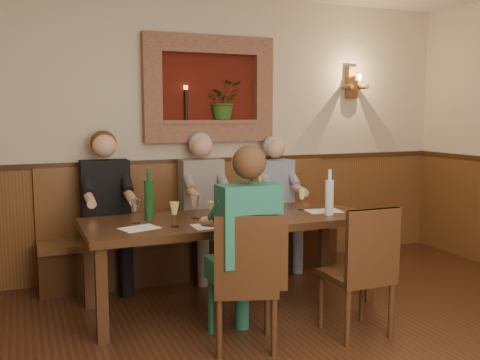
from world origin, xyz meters
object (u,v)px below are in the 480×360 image
(chair_near_right, at_px, (357,297))
(bench, at_px, (197,242))
(person_bench_mid, at_px, (204,218))
(person_bench_right, at_px, (277,214))
(wine_bottle_green_a, at_px, (260,198))
(chair_near_left, at_px, (245,308))
(wine_bottle_green_b, at_px, (149,199))
(person_bench_left, at_px, (108,224))
(water_bottle, at_px, (329,196))
(spittoon_bucket, at_px, (231,203))
(dining_table, at_px, (231,226))
(person_chair_front, at_px, (243,264))

(chair_near_right, bearing_deg, bench, 109.66)
(person_bench_mid, height_order, person_bench_right, person_bench_mid)
(chair_near_right, relative_size, wine_bottle_green_a, 2.41)
(chair_near_left, height_order, wine_bottle_green_b, wine_bottle_green_b)
(person_bench_left, bearing_deg, water_bottle, -32.22)
(bench, xyz_separation_m, person_bench_left, (-0.89, -0.11, 0.27))
(chair_near_right, xyz_separation_m, spittoon_bucket, (-0.65, 0.86, 0.60))
(chair_near_right, xyz_separation_m, water_bottle, (0.18, 0.69, 0.63))
(bench, relative_size, chair_near_right, 3.14)
(water_bottle, bearing_deg, dining_table, 164.12)
(person_bench_left, height_order, person_chair_front, person_bench_left)
(person_bench_right, xyz_separation_m, water_bottle, (-0.04, -1.07, 0.34))
(wine_bottle_green_a, bearing_deg, dining_table, 151.29)
(chair_near_left, bearing_deg, wine_bottle_green_b, 131.68)
(chair_near_right, bearing_deg, water_bottle, 76.49)
(person_chair_front, distance_m, spittoon_bucket, 0.80)
(person_bench_mid, height_order, person_chair_front, person_bench_mid)
(dining_table, distance_m, person_bench_left, 1.22)
(bench, xyz_separation_m, chair_near_right, (0.62, -1.86, -0.05))
(dining_table, relative_size, chair_near_right, 2.51)
(chair_near_right, height_order, water_bottle, water_bottle)
(person_bench_right, bearing_deg, bench, 172.97)
(dining_table, height_order, wine_bottle_green_b, wine_bottle_green_b)
(chair_near_right, height_order, person_bench_left, person_bench_left)
(person_chair_front, xyz_separation_m, wine_bottle_green_b, (-0.43, 0.94, 0.34))
(person_chair_front, relative_size, wine_bottle_green_a, 3.53)
(person_bench_left, xyz_separation_m, wine_bottle_green_a, (1.10, -0.95, 0.31))
(wine_bottle_green_b, bearing_deg, chair_near_right, -40.25)
(chair_near_left, distance_m, person_bench_left, 1.81)
(person_bench_mid, bearing_deg, spittoon_bucket, -94.76)
(person_bench_left, distance_m, person_bench_mid, 0.93)
(bench, relative_size, wine_bottle_green_a, 7.56)
(spittoon_bucket, xyz_separation_m, water_bottle, (0.83, -0.17, 0.03))
(dining_table, xyz_separation_m, chair_near_left, (-0.23, -0.82, -0.40))
(person_bench_right, distance_m, person_chair_front, 1.94)
(wine_bottle_green_a, relative_size, wine_bottle_green_b, 0.96)
(person_bench_right, bearing_deg, dining_table, -135.18)
(water_bottle, bearing_deg, spittoon_bucket, 168.62)
(person_bench_left, xyz_separation_m, person_chair_front, (0.67, -1.61, -0.02))
(person_bench_mid, height_order, wine_bottle_green_a, person_bench_mid)
(chair_near_left, height_order, water_bottle, water_bottle)
(bench, bearing_deg, chair_near_right, -71.53)
(bench, relative_size, person_bench_right, 2.18)
(spittoon_bucket, distance_m, water_bottle, 0.85)
(spittoon_bucket, bearing_deg, water_bottle, -11.38)
(wine_bottle_green_b, bearing_deg, person_bench_right, 24.47)
(chair_near_left, height_order, person_chair_front, person_chair_front)
(person_bench_right, bearing_deg, wine_bottle_green_a, -123.71)
(water_bottle, bearing_deg, chair_near_left, -150.16)
(person_bench_right, relative_size, water_bottle, 3.56)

